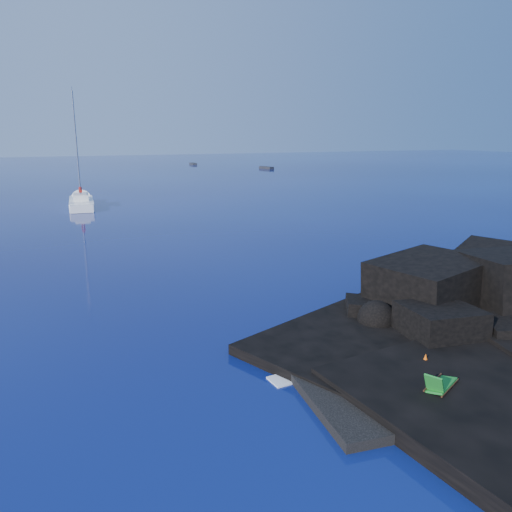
{
  "coord_description": "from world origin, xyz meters",
  "views": [
    {
      "loc": [
        -7.43,
        -12.7,
        9.14
      ],
      "look_at": [
        3.81,
        13.75,
        2.0
      ],
      "focal_mm": 35.0,
      "sensor_mm": 36.0,
      "label": 1
    }
  ],
  "objects": [
    {
      "name": "ground",
      "position": [
        0.0,
        0.0,
        0.0
      ],
      "size": [
        400.0,
        400.0,
        0.0
      ],
      "primitive_type": "plane",
      "color": "#030437",
      "rests_on": "ground"
    },
    {
      "name": "beach",
      "position": [
        4.5,
        0.5,
        0.0
      ],
      "size": [
        9.08,
        6.86,
        0.7
      ],
      "primitive_type": "cube",
      "rotation": [
        0.0,
        0.0,
        -0.1
      ],
      "color": "black",
      "rests_on": "ground"
    },
    {
      "name": "surf_foam",
      "position": [
        5.0,
        5.0,
        0.0
      ],
      "size": [
        10.0,
        8.0,
        0.06
      ],
      "primitive_type": null,
      "color": "white",
      "rests_on": "ground"
    },
    {
      "name": "sailboat",
      "position": [
        -3.25,
        53.24,
        0.0
      ],
      "size": [
        3.69,
        13.64,
        14.13
      ],
      "primitive_type": null,
      "rotation": [
        0.0,
        0.0,
        -0.06
      ],
      "color": "white",
      "rests_on": "ground"
    },
    {
      "name": "deck_chair",
      "position": [
        4.53,
        -0.88,
        0.92
      ],
      "size": [
        1.81,
        1.4,
        1.14
      ],
      "primitive_type": null,
      "rotation": [
        0.0,
        0.0,
        0.47
      ],
      "color": "#1B7A27",
      "rests_on": "beach"
    },
    {
      "name": "towel",
      "position": [
        4.0,
        -1.08,
        0.37
      ],
      "size": [
        1.7,
        0.89,
        0.04
      ],
      "primitive_type": "cube",
      "rotation": [
        0.0,
        0.0,
        -0.07
      ],
      "color": "silver",
      "rests_on": "beach"
    },
    {
      "name": "sunbather",
      "position": [
        4.0,
        -1.08,
        0.52
      ],
      "size": [
        1.6,
        0.57,
        0.26
      ],
      "primitive_type": null,
      "rotation": [
        0.0,
        0.0,
        -0.07
      ],
      "color": "tan",
      "rests_on": "towel"
    },
    {
      "name": "marker_cone",
      "position": [
        5.51,
        1.03,
        0.61
      ],
      "size": [
        0.35,
        0.35,
        0.51
      ],
      "primitive_type": "cone",
      "rotation": [
        0.0,
        0.0,
        -0.03
      ],
      "color": "#EB5A0C",
      "rests_on": "beach"
    },
    {
      "name": "distant_boat_a",
      "position": [
        33.27,
        129.95,
        0.0
      ],
      "size": [
        1.36,
        4.14,
        0.55
      ],
      "primitive_type": "cube",
      "rotation": [
        0.0,
        0.0,
        -0.02
      ],
      "color": "#2A2A2F",
      "rests_on": "ground"
    },
    {
      "name": "distant_boat_b",
      "position": [
        45.95,
        106.05,
        0.0
      ],
      "size": [
        2.43,
        4.78,
        0.61
      ],
      "primitive_type": "cube",
      "rotation": [
        0.0,
        0.0,
        0.23
      ],
      "color": "#242429",
      "rests_on": "ground"
    }
  ]
}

